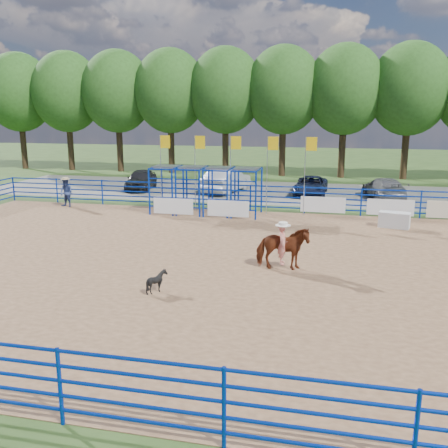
{
  "coord_description": "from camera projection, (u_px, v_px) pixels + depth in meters",
  "views": [
    {
      "loc": [
        4.62,
        -17.17,
        5.57
      ],
      "look_at": [
        0.52,
        1.0,
        1.3
      ],
      "focal_mm": 40.0,
      "sensor_mm": 36.0,
      "label": 1
    }
  ],
  "objects": [
    {
      "name": "car_a",
      "position": [
        141.0,
        179.0,
        35.59
      ],
      "size": [
        2.31,
        4.41,
        1.43
      ],
      "primitive_type": "imported",
      "rotation": [
        0.0,
        0.0,
        0.15
      ],
      "color": "black",
      "rests_on": "gravel_strip"
    },
    {
      "name": "horse_and_rider",
      "position": [
        282.0,
        246.0,
        17.56
      ],
      "size": [
        1.93,
        1.02,
        2.43
      ],
      "color": "maroon",
      "rests_on": "arena_dirt"
    },
    {
      "name": "chute_assembly",
      "position": [
        212.0,
        191.0,
        27.09
      ],
      "size": [
        19.32,
        2.41,
        4.2
      ],
      "color": "#0830B6",
      "rests_on": "ground"
    },
    {
      "name": "car_b",
      "position": [
        227.0,
        180.0,
        34.43
      ],
      "size": [
        2.7,
        5.12,
        1.6
      ],
      "primitive_type": "imported",
      "rotation": [
        0.0,
        0.0,
        2.93
      ],
      "color": "#9DA0A5",
      "rests_on": "gravel_strip"
    },
    {
      "name": "perimeter_fence",
      "position": [
        204.0,
        244.0,
        18.39
      ],
      "size": [
        30.1,
        20.1,
        1.5
      ],
      "color": "#0830B6",
      "rests_on": "ground"
    },
    {
      "name": "treeline",
      "position": [
        284.0,
        86.0,
        41.6
      ],
      "size": [
        56.4,
        6.4,
        11.24
      ],
      "color": "#3F2B19",
      "rests_on": "ground"
    },
    {
      "name": "announcer_table",
      "position": [
        394.0,
        220.0,
        24.02
      ],
      "size": [
        1.53,
        0.97,
        0.76
      ],
      "primitive_type": "cube",
      "rotation": [
        0.0,
        0.0,
        -0.23
      ],
      "color": "silver",
      "rests_on": "arena_dirt"
    },
    {
      "name": "car_d",
      "position": [
        384.0,
        188.0,
        31.93
      ],
      "size": [
        2.79,
        4.88,
        1.33
      ],
      "primitive_type": "imported",
      "rotation": [
        0.0,
        0.0,
        3.35
      ],
      "color": "slate",
      "rests_on": "gravel_strip"
    },
    {
      "name": "arena_dirt",
      "position": [
        205.0,
        263.0,
        18.56
      ],
      "size": [
        30.0,
        20.0,
        0.02
      ],
      "primitive_type": "cube",
      "color": "#916A48",
      "rests_on": "ground"
    },
    {
      "name": "gravel_strip",
      "position": [
        267.0,
        192.0,
        34.72
      ],
      "size": [
        40.0,
        10.0,
        0.01
      ],
      "primitive_type": "cube",
      "color": "slate",
      "rests_on": "ground"
    },
    {
      "name": "car_c",
      "position": [
        311.0,
        186.0,
        33.33
      ],
      "size": [
        2.17,
        4.48,
        1.23
      ],
      "primitive_type": "imported",
      "rotation": [
        0.0,
        0.0,
        -0.03
      ],
      "color": "#151B35",
      "rests_on": "gravel_strip"
    },
    {
      "name": "calf",
      "position": [
        157.0,
        281.0,
        15.48
      ],
      "size": [
        0.77,
        0.71,
        0.71
      ],
      "primitive_type": "imported",
      "rotation": [
        0.0,
        0.0,
        1.83
      ],
      "color": "black",
      "rests_on": "arena_dirt"
    },
    {
      "name": "spectator_cowboy",
      "position": [
        66.0,
        192.0,
        29.07
      ],
      "size": [
        0.92,
        0.79,
        1.72
      ],
      "color": "navy",
      "rests_on": "arena_dirt"
    },
    {
      "name": "ground",
      "position": [
        205.0,
        263.0,
        18.56
      ],
      "size": [
        120.0,
        120.0,
        0.0
      ],
      "primitive_type": "plane",
      "color": "#375221",
      "rests_on": "ground"
    }
  ]
}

